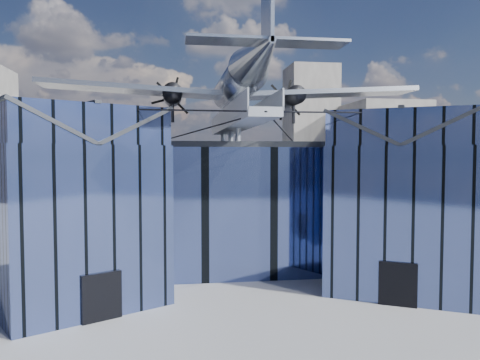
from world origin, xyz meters
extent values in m
plane|color=gray|center=(0.00, 0.00, 0.00)|extent=(120.00, 120.00, 0.00)
cube|color=#485994|center=(0.00, 9.00, 4.75)|extent=(28.00, 14.00, 9.50)
cube|color=#24262B|center=(0.00, 9.00, 9.70)|extent=(28.00, 14.00, 0.40)
cube|color=#485994|center=(-10.50, -1.00, 4.75)|extent=(11.79, 11.43, 9.50)
cube|color=#485994|center=(-10.50, -1.00, 10.60)|extent=(11.56, 11.20, 2.20)
cube|color=#24262B|center=(-12.45, -2.12, 10.60)|extent=(7.98, 9.23, 2.40)
cube|color=#24262B|center=(-8.55, 0.12, 10.60)|extent=(7.98, 9.23, 2.40)
cube|color=#24262B|center=(-10.50, -1.00, 11.75)|extent=(4.30, 7.10, 0.18)
cube|color=black|center=(-8.48, -4.51, 1.30)|extent=(2.03, 1.32, 2.60)
cube|color=black|center=(-6.60, 1.25, 4.75)|extent=(0.34, 0.34, 9.50)
cube|color=#485994|center=(10.50, -1.00, 4.75)|extent=(11.79, 11.43, 9.50)
cube|color=#485994|center=(10.50, -1.00, 10.60)|extent=(11.56, 11.20, 2.20)
cube|color=#24262B|center=(8.55, 0.12, 10.60)|extent=(7.98, 9.23, 2.40)
cube|color=#24262B|center=(12.45, -2.12, 10.60)|extent=(7.98, 9.23, 2.40)
cube|color=#24262B|center=(10.50, -1.00, 11.75)|extent=(4.30, 7.10, 0.18)
cube|color=black|center=(8.48, -4.51, 1.30)|extent=(2.03, 1.32, 2.60)
cube|color=black|center=(6.60, 1.25, 4.75)|extent=(0.34, 0.34, 9.50)
cube|color=#9EA3AC|center=(0.00, 3.50, 11.10)|extent=(1.80, 21.00, 0.50)
cube|color=#9EA3AC|center=(-0.90, 3.50, 11.75)|extent=(0.08, 21.00, 1.10)
cube|color=#9EA3AC|center=(0.90, 3.50, 11.75)|extent=(0.08, 21.00, 1.10)
cylinder|color=#9EA3AC|center=(0.00, 13.00, 10.43)|extent=(0.44, 0.44, 1.35)
cylinder|color=#9EA3AC|center=(0.00, 7.00, 10.43)|extent=(0.44, 0.44, 1.35)
cylinder|color=#9EA3AC|center=(0.00, 3.00, 10.43)|extent=(0.44, 0.44, 1.35)
cylinder|color=#9EA3AC|center=(0.00, 4.00, 12.05)|extent=(0.70, 0.70, 1.40)
cylinder|color=black|center=(-5.25, -4.00, 11.40)|extent=(10.55, 6.08, 0.69)
cylinder|color=black|center=(5.25, -4.00, 11.40)|extent=(10.55, 6.08, 0.69)
cylinder|color=black|center=(-3.00, 1.50, 10.55)|extent=(6.09, 17.04, 1.19)
cylinder|color=black|center=(3.00, 1.50, 10.55)|extent=(6.09, 17.04, 1.19)
cylinder|color=#9EA3AA|center=(0.00, 4.00, 14.00)|extent=(2.50, 11.00, 2.50)
sphere|color=#9EA3AA|center=(0.00, 9.50, 14.00)|extent=(2.50, 2.50, 2.50)
cube|color=black|center=(0.00, 8.50, 14.69)|extent=(1.60, 1.40, 0.50)
cone|color=#9EA3AA|center=(0.00, -5.00, 14.30)|extent=(2.50, 7.00, 2.50)
cube|color=#9EA3AA|center=(0.00, -7.30, 15.90)|extent=(0.18, 2.40, 3.40)
cube|color=#9EA3AA|center=(0.00, -7.20, 14.50)|extent=(8.00, 1.80, 0.14)
cube|color=#9EA3AA|center=(-7.00, 5.00, 13.70)|extent=(14.00, 3.20, 1.08)
cylinder|color=black|center=(-4.60, 5.60, 13.45)|extent=(1.44, 3.20, 1.44)
cone|color=black|center=(-4.60, 7.40, 13.45)|extent=(0.70, 0.70, 0.70)
cube|color=black|center=(-4.60, 7.55, 13.45)|extent=(1.05, 0.06, 3.33)
cube|color=black|center=(-4.60, 7.55, 13.45)|extent=(2.53, 0.06, 2.53)
cube|color=black|center=(-4.60, 7.55, 13.45)|extent=(3.33, 0.06, 1.05)
cylinder|color=black|center=(-4.60, 5.00, 12.22)|extent=(0.24, 0.24, 1.75)
cube|color=#9EA3AA|center=(7.00, 5.00, 13.70)|extent=(14.00, 3.20, 1.08)
cylinder|color=black|center=(4.60, 5.60, 13.45)|extent=(1.44, 3.20, 1.44)
cone|color=black|center=(4.60, 7.40, 13.45)|extent=(0.70, 0.70, 0.70)
cube|color=black|center=(4.60, 7.55, 13.45)|extent=(1.05, 0.06, 3.33)
cube|color=black|center=(4.60, 7.55, 13.45)|extent=(2.53, 0.06, 2.53)
cube|color=black|center=(4.60, 7.55, 13.45)|extent=(3.33, 0.06, 1.05)
cylinder|color=black|center=(4.60, 5.00, 12.22)|extent=(0.24, 0.24, 1.75)
cube|color=gray|center=(32.00, 48.00, 9.00)|extent=(12.00, 14.00, 18.00)
cube|color=gray|center=(-20.00, 55.00, 7.00)|extent=(14.00, 10.00, 14.00)
cube|color=gray|center=(22.00, 58.00, 13.00)|extent=(9.00, 9.00, 26.00)
camera|label=1|loc=(-4.69, -30.09, 8.90)|focal=35.00mm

